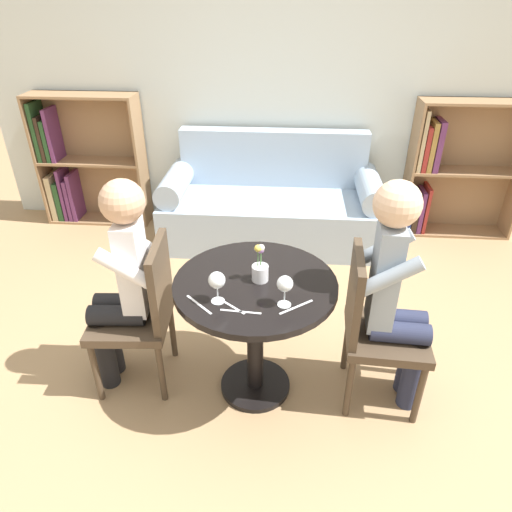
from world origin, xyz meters
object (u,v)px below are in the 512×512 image
object	(u,v)px
bookshelf_left	(80,164)
person_right	(397,293)
couch	(271,206)
flower_vase	(260,268)
chair_right	(374,324)
bookshelf_right	(449,171)
wine_glass_left	(217,281)
chair_left	(142,309)
person_left	(121,281)
wine_glass_right	(285,285)

from	to	relation	value
bookshelf_left	person_right	world-z (taller)	person_right
couch	flower_vase	distance (m)	1.89
chair_right	bookshelf_right	bearing A→B (deg)	-21.11
couch	wine_glass_left	xyz separation A→B (m)	(-0.16, -2.02, 0.54)
person_right	wine_glass_left	world-z (taller)	person_right
chair_left	wine_glass_left	world-z (taller)	chair_left
chair_left	wine_glass_left	xyz separation A→B (m)	(0.46, -0.22, 0.36)
bookshelf_right	chair_left	world-z (taller)	bookshelf_right
chair_right	flower_vase	bearing A→B (deg)	92.70
person_left	bookshelf_left	bearing A→B (deg)	-155.55
bookshelf_left	wine_glass_right	bearing A→B (deg)	-49.26
bookshelf_right	flower_vase	bearing A→B (deg)	-126.43
person_left	flower_vase	xyz separation A→B (m)	(0.73, -0.01, 0.12)
bookshelf_left	person_left	distance (m)	2.37
chair_left	bookshelf_right	bearing A→B (deg)	129.57
couch	chair_left	size ratio (longest dim) A/B	2.11
bookshelf_left	bookshelf_right	bearing A→B (deg)	0.04
chair_right	wine_glass_right	size ratio (longest dim) A/B	5.73
person_right	wine_glass_right	distance (m)	0.60
bookshelf_right	flower_vase	size ratio (longest dim) A/B	5.98
bookshelf_right	wine_glass_right	size ratio (longest dim) A/B	7.68
bookshelf_left	wine_glass_right	distance (m)	3.04
wine_glass_left	flower_vase	size ratio (longest dim) A/B	0.79
couch	bookshelf_right	bearing A→B (deg)	9.91
person_left	chair_right	bearing A→B (deg)	85.37
bookshelf_right	wine_glass_right	world-z (taller)	bookshelf_right
chair_right	couch	bearing A→B (deg)	21.97
person_left	bookshelf_right	bearing A→B (deg)	128.62
bookshelf_left	chair_left	size ratio (longest dim) A/B	1.34
chair_right	wine_glass_left	world-z (taller)	chair_right
chair_left	person_left	size ratio (longest dim) A/B	0.72
person_left	wine_glass_left	world-z (taller)	person_left
chair_left	flower_vase	xyz separation A→B (m)	(0.64, -0.02, 0.31)
bookshelf_right	flower_vase	xyz separation A→B (m)	(-1.55, -2.10, 0.22)
couch	bookshelf_right	size ratio (longest dim) A/B	1.57
couch	wine_glass_left	size ratio (longest dim) A/B	11.83
bookshelf_left	wine_glass_right	xyz separation A→B (m)	(1.98, -2.29, 0.29)
person_left	wine_glass_right	distance (m)	0.90
bookshelf_left	wine_glass_left	bearing A→B (deg)	-54.00
chair_left	person_left	xyz separation A→B (m)	(-0.09, -0.01, 0.19)
wine_glass_left	wine_glass_right	world-z (taller)	wine_glass_left
chair_left	person_left	distance (m)	0.21
bookshelf_right	chair_left	xyz separation A→B (m)	(-2.19, -2.07, -0.09)
couch	bookshelf_left	distance (m)	1.86
bookshelf_right	chair_right	size ratio (longest dim) A/B	1.34
couch	bookshelf_left	world-z (taller)	bookshelf_left
chair_right	flower_vase	distance (m)	0.68
chair_right	person_left	xyz separation A→B (m)	(-1.33, 0.02, 0.19)
bookshelf_left	flower_vase	bearing A→B (deg)	-48.55
couch	person_left	distance (m)	1.98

